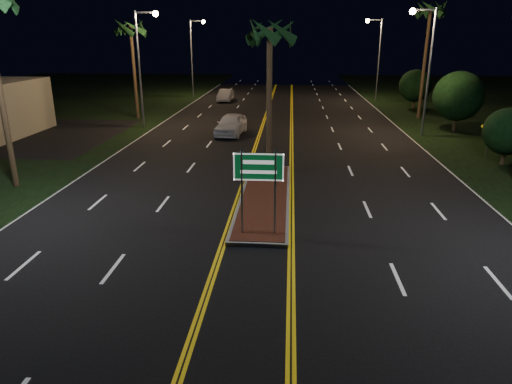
# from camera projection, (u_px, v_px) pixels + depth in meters

# --- Properties ---
(ground) EXTENTS (120.00, 120.00, 0.00)m
(ground) POSITION_uv_depth(u_px,v_px,m) (252.00, 273.00, 14.37)
(ground) COLOR black
(ground) RESTS_ON ground
(median_island) EXTENTS (2.25, 10.25, 0.17)m
(median_island) POSITION_uv_depth(u_px,v_px,m) (265.00, 197.00, 20.95)
(median_island) COLOR gray
(median_island) RESTS_ON ground
(highway_sign) EXTENTS (1.80, 0.08, 3.20)m
(highway_sign) POSITION_uv_depth(u_px,v_px,m) (259.00, 175.00, 16.23)
(highway_sign) COLOR gray
(highway_sign) RESTS_ON ground
(streetlight_left_mid) EXTENTS (1.91, 0.44, 9.00)m
(streetlight_left_mid) POSITION_uv_depth(u_px,v_px,m) (143.00, 56.00, 35.94)
(streetlight_left_mid) COLOR gray
(streetlight_left_mid) RESTS_ON ground
(streetlight_left_far) EXTENTS (1.91, 0.44, 9.00)m
(streetlight_left_far) POSITION_uv_depth(u_px,v_px,m) (194.00, 49.00, 54.82)
(streetlight_left_far) COLOR gray
(streetlight_left_far) RESTS_ON ground
(streetlight_right_mid) EXTENTS (1.91, 0.44, 9.00)m
(streetlight_right_mid) POSITION_uv_depth(u_px,v_px,m) (425.00, 58.00, 32.56)
(streetlight_right_mid) COLOR gray
(streetlight_right_mid) RESTS_ON ground
(streetlight_right_far) EXTENTS (1.91, 0.44, 9.00)m
(streetlight_right_far) POSITION_uv_depth(u_px,v_px,m) (376.00, 50.00, 51.44)
(streetlight_right_far) COLOR gray
(streetlight_right_far) RESTS_ON ground
(palm_median) EXTENTS (2.40, 2.40, 8.30)m
(palm_median) POSITION_uv_depth(u_px,v_px,m) (270.00, 32.00, 21.93)
(palm_median) COLOR #382819
(palm_median) RESTS_ON ground
(palm_left_far) EXTENTS (2.40, 2.40, 8.80)m
(palm_left_far) POSITION_uv_depth(u_px,v_px,m) (131.00, 29.00, 39.20)
(palm_left_far) COLOR #382819
(palm_left_far) RESTS_ON ground
(palm_right_far) EXTENTS (2.40, 2.40, 10.30)m
(palm_right_far) POSITION_uv_depth(u_px,v_px,m) (430.00, 11.00, 38.83)
(palm_right_far) COLOR #382819
(palm_right_far) RESTS_ON ground
(shrub_near) EXTENTS (2.70, 2.70, 3.30)m
(shrub_near) POSITION_uv_depth(u_px,v_px,m) (508.00, 132.00, 26.00)
(shrub_near) COLOR #382819
(shrub_near) RESTS_ON ground
(shrub_mid) EXTENTS (3.78, 3.78, 4.62)m
(shrub_mid) POSITION_uv_depth(u_px,v_px,m) (458.00, 96.00, 35.15)
(shrub_mid) COLOR #382819
(shrub_mid) RESTS_ON ground
(shrub_far) EXTENTS (3.24, 3.24, 3.96)m
(shrub_far) POSITION_uv_depth(u_px,v_px,m) (415.00, 86.00, 46.62)
(shrub_far) COLOR #382819
(shrub_far) RESTS_ON ground
(car_near) EXTENTS (2.92, 5.74, 1.84)m
(car_near) POSITION_uv_depth(u_px,v_px,m) (231.00, 123.00, 34.50)
(car_near) COLOR white
(car_near) RESTS_ON ground
(car_far) EXTENTS (2.15, 4.76, 1.57)m
(car_far) POSITION_uv_depth(u_px,v_px,m) (225.00, 94.00, 52.64)
(car_far) COLOR silver
(car_far) RESTS_ON ground
(warning_sign) EXTENTS (1.05, 0.23, 2.53)m
(warning_sign) POSITION_uv_depth(u_px,v_px,m) (489.00, 132.00, 27.25)
(warning_sign) COLOR gray
(warning_sign) RESTS_ON ground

